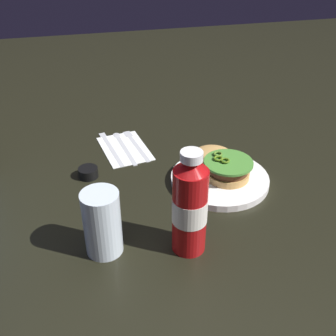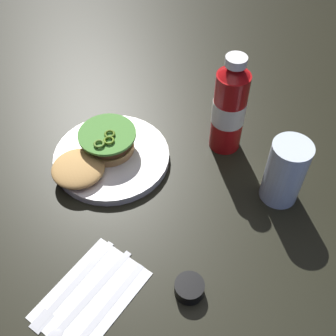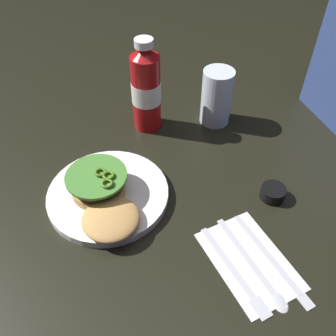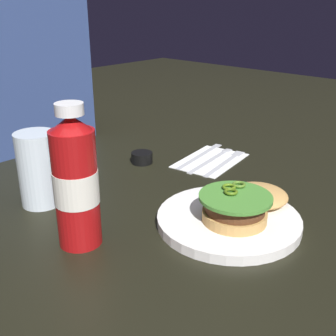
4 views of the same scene
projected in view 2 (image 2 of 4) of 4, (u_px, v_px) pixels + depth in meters
ground_plane at (137, 171)px, 0.86m from camera, size 3.00×3.00×0.00m
dinner_plate at (112, 157)px, 0.87m from camera, size 0.24×0.24×0.02m
burger_sandwich at (97, 151)px, 0.85m from camera, size 0.20×0.12×0.05m
ketchup_bottle at (229, 108)px, 0.83m from camera, size 0.07×0.07×0.23m
water_glass at (285, 172)px, 0.77m from camera, size 0.07×0.07×0.14m
condiment_cup at (189, 288)px, 0.68m from camera, size 0.05×0.05×0.03m
napkin at (91, 295)px, 0.68m from camera, size 0.20×0.15×0.00m
fork_utensil at (67, 291)px, 0.68m from camera, size 0.19×0.05×0.00m
spoon_utensil at (78, 308)px, 0.66m from camera, size 0.20×0.05×0.00m
butter_knife at (97, 320)px, 0.65m from camera, size 0.21×0.05×0.00m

